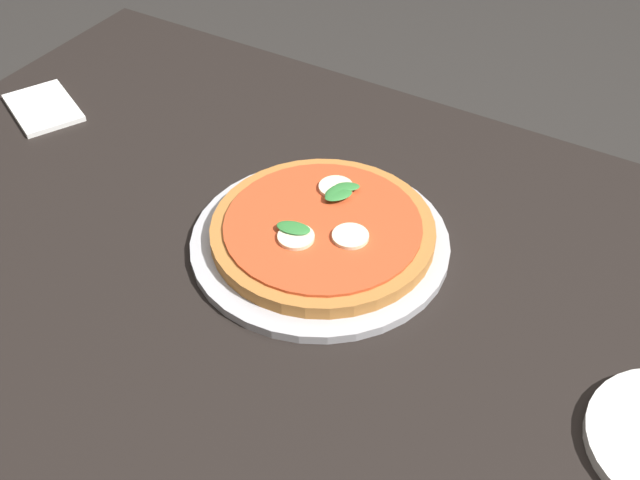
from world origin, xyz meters
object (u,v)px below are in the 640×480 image
object	(u,v)px
pizza	(323,230)
napkin	(43,108)
serving_tray	(320,242)
dining_table	(294,324)

from	to	relation	value
pizza	napkin	xyz separation A→B (m)	(-0.53, 0.04, -0.02)
pizza	napkin	world-z (taller)	pizza
serving_tray	pizza	bearing A→B (deg)	81.30
serving_tray	napkin	world-z (taller)	serving_tray
dining_table	pizza	distance (m)	0.14
napkin	dining_table	bearing A→B (deg)	-10.54
napkin	serving_tray	bearing A→B (deg)	-5.33
serving_tray	pizza	xyz separation A→B (m)	(0.00, 0.01, 0.02)
serving_tray	napkin	xyz separation A→B (m)	(-0.53, 0.05, -0.00)
serving_tray	napkin	bearing A→B (deg)	174.67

